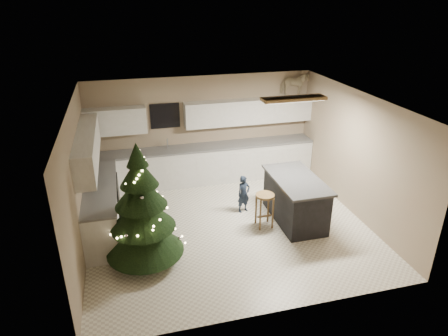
{
  "coord_description": "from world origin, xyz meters",
  "views": [
    {
      "loc": [
        -1.85,
        -6.75,
        4.4
      ],
      "look_at": [
        0.0,
        0.35,
        1.15
      ],
      "focal_mm": 32.0,
      "sensor_mm": 36.0,
      "label": 1
    }
  ],
  "objects_px": {
    "island": "(295,199)",
    "christmas_tree": "(142,216)",
    "rocking_horse": "(294,84)",
    "bar_stool": "(265,202)",
    "toddler": "(244,194)"
  },
  "relations": [
    {
      "from": "island",
      "to": "christmas_tree",
      "type": "bearing_deg",
      "value": -168.48
    },
    {
      "from": "island",
      "to": "rocking_horse",
      "type": "distance_m",
      "value": 3.16
    },
    {
      "from": "island",
      "to": "bar_stool",
      "type": "relative_size",
      "value": 2.37
    },
    {
      "from": "christmas_tree",
      "to": "rocking_horse",
      "type": "relative_size",
      "value": 3.06
    },
    {
      "from": "bar_stool",
      "to": "christmas_tree",
      "type": "relative_size",
      "value": 0.32
    },
    {
      "from": "toddler",
      "to": "bar_stool",
      "type": "bearing_deg",
      "value": -87.75
    },
    {
      "from": "christmas_tree",
      "to": "toddler",
      "type": "height_order",
      "value": "christmas_tree"
    },
    {
      "from": "christmas_tree",
      "to": "toddler",
      "type": "bearing_deg",
      "value": 29.38
    },
    {
      "from": "bar_stool",
      "to": "rocking_horse",
      "type": "distance_m",
      "value": 3.44
    },
    {
      "from": "island",
      "to": "bar_stool",
      "type": "xyz_separation_m",
      "value": [
        -0.69,
        -0.08,
        0.06
      ]
    },
    {
      "from": "island",
      "to": "christmas_tree",
      "type": "xyz_separation_m",
      "value": [
        -3.12,
        -0.64,
        0.44
      ]
    },
    {
      "from": "bar_stool",
      "to": "christmas_tree",
      "type": "height_order",
      "value": "christmas_tree"
    },
    {
      "from": "bar_stool",
      "to": "rocking_horse",
      "type": "bearing_deg",
      "value": 57.46
    },
    {
      "from": "bar_stool",
      "to": "toddler",
      "type": "distance_m",
      "value": 0.72
    },
    {
      "from": "island",
      "to": "toddler",
      "type": "distance_m",
      "value": 1.1
    }
  ]
}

